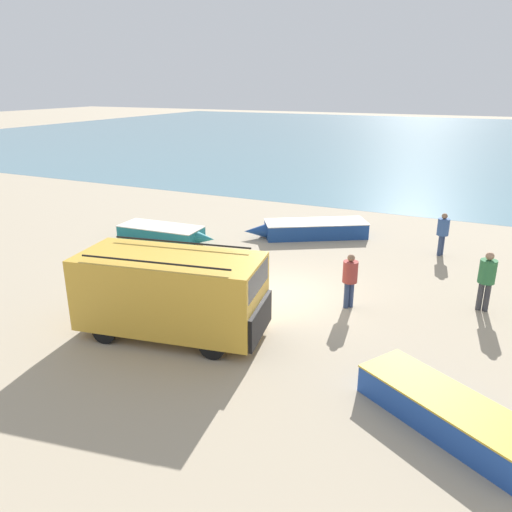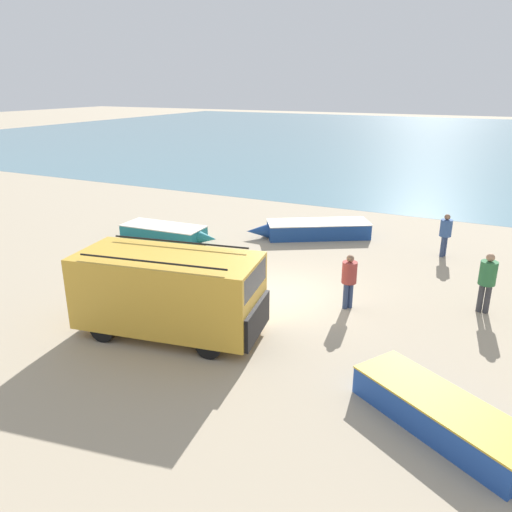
% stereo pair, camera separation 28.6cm
% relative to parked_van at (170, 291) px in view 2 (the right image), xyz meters
% --- Properties ---
extents(ground_plane, '(200.00, 200.00, 0.00)m').
position_rel_parked_van_xyz_m(ground_plane, '(1.51, 3.49, -1.21)').
color(ground_plane, tan).
extents(sea_water, '(120.00, 80.00, 0.01)m').
position_rel_parked_van_xyz_m(sea_water, '(1.51, 55.49, -1.21)').
color(sea_water, slate).
rests_on(sea_water, ground_plane).
extents(parked_van, '(5.12, 2.89, 2.32)m').
position_rel_parked_van_xyz_m(parked_van, '(0.00, 0.00, 0.00)').
color(parked_van, gold).
rests_on(parked_van, ground_plane).
extents(fishing_rowboat_0, '(4.22, 3.03, 0.63)m').
position_rel_parked_van_xyz_m(fishing_rowboat_0, '(7.11, -0.99, -0.89)').
color(fishing_rowboat_0, '#234CA3').
rests_on(fishing_rowboat_0, ground_plane).
extents(fishing_rowboat_1, '(5.06, 3.63, 0.68)m').
position_rel_parked_van_xyz_m(fishing_rowboat_1, '(0.32, 10.00, -0.87)').
color(fishing_rowboat_1, navy).
rests_on(fishing_rowboat_1, ground_plane).
extents(fishing_rowboat_2, '(4.38, 1.63, 0.57)m').
position_rel_parked_van_xyz_m(fishing_rowboat_2, '(-5.24, 6.93, -0.93)').
color(fishing_rowboat_2, '#1E757F').
rests_on(fishing_rowboat_2, ground_plane).
extents(fisherman_0, '(0.44, 0.44, 1.67)m').
position_rel_parked_van_xyz_m(fisherman_0, '(5.70, 9.81, -0.21)').
color(fisherman_0, navy).
rests_on(fisherman_0, ground_plane).
extents(fisherman_1, '(0.47, 0.47, 1.80)m').
position_rel_parked_van_xyz_m(fisherman_1, '(7.37, 5.09, -0.13)').
color(fisherman_1, '#38383D').
rests_on(fisherman_1, ground_plane).
extents(fisherman_2, '(0.44, 0.44, 1.67)m').
position_rel_parked_van_xyz_m(fisherman_2, '(3.76, 3.61, -0.21)').
color(fisherman_2, navy).
rests_on(fisherman_2, ground_plane).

